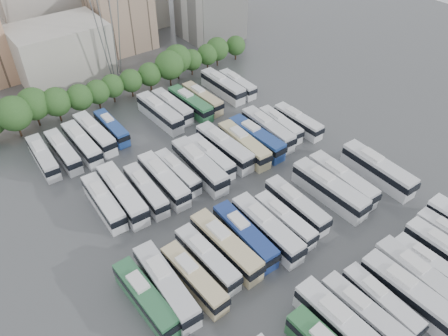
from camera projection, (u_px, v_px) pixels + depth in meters
ground at (249, 209)px, 68.09m from camera, size 220.00×220.00×0.00m
tree_line at (115, 83)px, 90.47m from camera, size 65.98×8.02×8.36m
city_buildings at (35, 28)px, 104.00m from camera, size 102.00×35.00×20.00m
bus_r0_s5 at (344, 328)px, 50.23m from camera, size 3.31×13.67×4.27m
bus_r0_s6 at (364, 314)px, 51.95m from camera, size 2.99×11.91×3.71m
bus_r0_s7 at (381, 302)px, 53.36m from camera, size 2.71×11.12×3.47m
bus_r0_s8 at (410, 294)px, 53.79m from camera, size 3.28×13.36×4.17m
bus_r0_s9 at (422, 280)px, 55.38m from camera, size 3.29×13.50×4.21m
bus_r0_s10 at (430, 266)px, 57.59m from camera, size 2.58×10.84×3.39m
bus_r0_s11 at (448, 253)px, 58.91m from camera, size 2.82×12.37×3.87m
bus_r1_s0 at (146, 298)px, 53.58m from camera, size 3.05×12.15×3.78m
bus_r1_s1 at (166, 285)px, 54.86m from camera, size 3.41×13.18×4.10m
bus_r1_s2 at (194, 278)px, 55.91m from camera, size 3.07×11.79×3.67m
bus_r1_s3 at (207, 259)px, 58.34m from camera, size 3.00×11.83×3.69m
bus_r1_s4 at (226, 246)px, 59.80m from camera, size 3.30×13.06×4.07m
bus_r1_s5 at (245, 235)px, 61.41m from camera, size 3.07×12.40×3.87m
bus_r1_s6 at (267, 228)px, 62.22m from camera, size 3.02×13.23×4.14m
bus_r1_s7 at (285, 220)px, 63.92m from camera, size 2.56×11.23×3.52m
bus_r1_s8 at (296, 205)px, 66.14m from camera, size 2.80×12.05×3.77m
bus_r1_s10 at (329, 189)px, 68.56m from camera, size 3.36×13.77×4.30m
bus_r1_s11 at (342, 180)px, 70.38m from camera, size 3.16×13.12×4.10m
bus_r1_s13 at (378, 169)px, 72.33m from camera, size 3.33×13.73×4.29m
bus_r2_s1 at (104, 202)px, 66.69m from camera, size 3.07×12.00×3.74m
bus_r2_s2 at (122, 194)px, 67.75m from camera, size 3.50×13.54×4.21m
bus_r2_s3 at (146, 190)px, 68.86m from camera, size 3.11×11.72×3.64m
bus_r2_s4 at (164, 180)px, 70.50m from camera, size 3.02×12.78×3.99m
bus_r2_s5 at (178, 172)px, 72.45m from camera, size 2.53×10.99×3.44m
bus_r2_s6 at (199, 165)px, 73.12m from camera, size 3.42×13.70×4.27m
bus_r2_s7 at (211, 157)px, 75.52m from camera, size 2.50×11.41×3.58m
bus_r2_s8 at (224, 147)px, 77.11m from camera, size 3.30×13.43×4.19m
bus_r2_s9 at (244, 144)px, 77.90m from camera, size 3.32×12.87×4.01m
bus_r2_s10 at (256, 138)px, 79.42m from camera, size 3.22×12.97×4.04m
bus_r2_s11 at (268, 129)px, 81.61m from camera, size 3.24×12.98×4.04m
bus_r2_s12 at (280, 124)px, 83.39m from camera, size 2.90×10.91×3.39m
bus_r2_s13 at (298, 121)px, 84.10m from camera, size 2.63×11.29×3.53m
bus_r3_s0 at (43, 157)px, 75.37m from camera, size 2.94×11.54×3.59m
bus_r3_s1 at (63, 151)px, 76.67m from camera, size 2.57×11.60×3.64m
bus_r3_s2 at (82, 144)px, 78.23m from camera, size 2.76×12.29×3.85m
bus_r3_s3 at (95, 133)px, 80.57m from camera, size 3.23×12.65×3.94m
bus_r3_s4 at (112, 128)px, 82.52m from camera, size 2.39×10.83×3.40m
bus_r3_s7 at (160, 112)px, 86.04m from camera, size 3.34×13.16×4.10m
bus_r3_s8 at (172, 106)px, 88.19m from camera, size 2.93×11.81×3.68m
bus_r3_s9 at (190, 103)px, 88.89m from camera, size 3.29×12.36×3.84m
bus_r3_s10 at (202, 98)px, 90.67m from camera, size 2.89×11.52×3.59m
bus_r3_s12 at (223, 86)px, 94.38m from camera, size 2.92×12.75×3.99m
bus_r3_s13 at (237, 84)px, 95.62m from camera, size 2.54×10.86×3.40m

